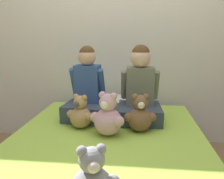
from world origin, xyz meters
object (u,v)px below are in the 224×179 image
bed (106,171)px  child_on_right (140,91)px  teddy_bear_held_by_right_child (140,116)px  pillow_at_headboard (116,104)px  child_on_left (87,92)px  teddy_bear_held_by_left_child (80,114)px  teddy_bear_between_children (108,117)px

bed → child_on_right: (0.23, 0.48, 0.48)m
teddy_bear_held_by_right_child → pillow_at_headboard: size_ratio=0.51×
child_on_left → teddy_bear_held_by_right_child: (0.46, -0.26, -0.11)m
teddy_bear_held_by_left_child → teddy_bear_between_children: 0.26m
bed → teddy_bear_between_children: 0.38m
bed → teddy_bear_held_by_right_child: teddy_bear_held_by_right_child is taller
teddy_bear_between_children → bed: bearing=-69.0°
child_on_right → teddy_bear_between_children: bearing=-125.0°
bed → pillow_at_headboard: pillow_at_headboard is taller
bed → child_on_left: bearing=115.8°
teddy_bear_held_by_right_child → bed: bearing=-144.8°
child_on_right → teddy_bear_held_by_right_child: (0.00, -0.26, -0.13)m
pillow_at_headboard → child_on_right: bearing=-51.0°
pillow_at_headboard → teddy_bear_between_children: bearing=-90.0°
child_on_right → teddy_bear_held_by_right_child: bearing=-92.1°
child_on_left → teddy_bear_between_children: 0.43m
child_on_left → teddy_bear_between_children: (0.23, -0.36, -0.10)m
child_on_right → teddy_bear_held_by_left_child: child_on_right is taller
teddy_bear_held_by_right_child → teddy_bear_between_children: size_ratio=0.91×
bed → teddy_bear_held_by_right_child: (0.23, 0.21, 0.35)m
bed → teddy_bear_between_children: teddy_bear_between_children is taller
bed → pillow_at_headboard: 0.81m
pillow_at_headboard → bed: bearing=-90.0°
child_on_left → pillow_at_headboard: (0.23, 0.29, -0.18)m
teddy_bear_between_children → pillow_at_headboard: (0.00, 0.65, -0.08)m
child_on_right → teddy_bear_held_by_right_child: child_on_right is taller
child_on_right → teddy_bear_between_children: size_ratio=1.99×
bed → teddy_bear_between_children: bearing=90.1°
bed → teddy_bear_held_by_right_child: 0.47m
bed → teddy_bear_held_by_left_child: bearing=135.1°
teddy_bear_held_by_left_child → teddy_bear_held_by_right_child: (0.46, -0.02, 0.01)m
bed → pillow_at_headboard: bearing=90.0°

